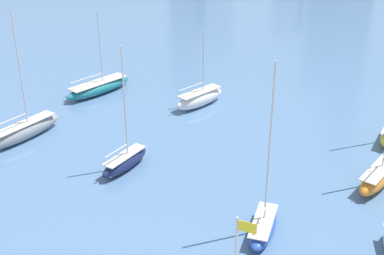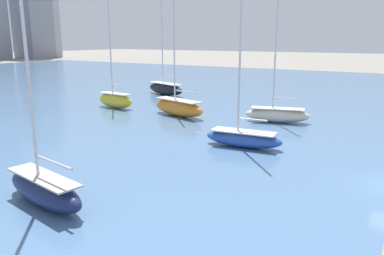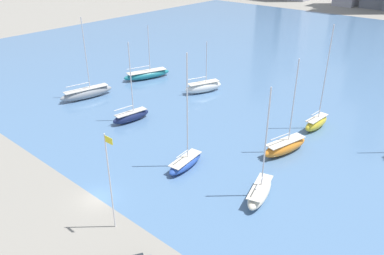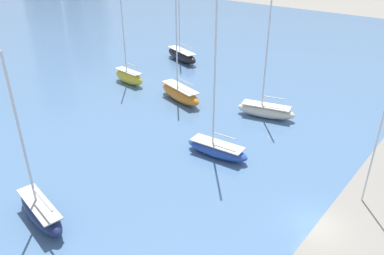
{
  "view_description": "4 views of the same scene",
  "coord_description": "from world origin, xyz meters",
  "px_view_note": "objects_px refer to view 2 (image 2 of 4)",
  "views": [
    {
      "loc": [
        13.17,
        -25.5,
        29.34
      ],
      "look_at": [
        -6.57,
        19.3,
        5.24
      ],
      "focal_mm": 50.0,
      "sensor_mm": 36.0,
      "label": 1
    },
    {
      "loc": [
        -25.77,
        -0.58,
        9.2
      ],
      "look_at": [
        -1.57,
        14.27,
        2.48
      ],
      "focal_mm": 35.0,
      "sensor_mm": 36.0,
      "label": 2
    },
    {
      "loc": [
        32.5,
        -20.1,
        28.06
      ],
      "look_at": [
        0.38,
        16.99,
        3.25
      ],
      "focal_mm": 35.0,
      "sensor_mm": 36.0,
      "label": 3
    },
    {
      "loc": [
        -23.42,
        -6.93,
        20.08
      ],
      "look_at": [
        2.09,
        14.28,
        3.06
      ],
      "focal_mm": 35.0,
      "sensor_mm": 36.0,
      "label": 4
    }
  ],
  "objects_px": {
    "sailboat_cream": "(277,114)",
    "sailboat_yellow": "(115,99)",
    "sailboat_blue": "(243,137)",
    "sailboat_navy": "(44,188)",
    "sailboat_black": "(165,88)",
    "sailboat_orange": "(178,107)"
  },
  "relations": [
    {
      "from": "sailboat_orange",
      "to": "sailboat_navy",
      "type": "xyz_separation_m",
      "value": [
        -25.11,
        -7.58,
        -0.11
      ]
    },
    {
      "from": "sailboat_cream",
      "to": "sailboat_blue",
      "type": "relative_size",
      "value": 0.88
    },
    {
      "from": "sailboat_cream",
      "to": "sailboat_blue",
      "type": "xyz_separation_m",
      "value": [
        -11.25,
        -0.82,
        -0.04
      ]
    },
    {
      "from": "sailboat_cream",
      "to": "sailboat_black",
      "type": "relative_size",
      "value": 0.84
    },
    {
      "from": "sailboat_orange",
      "to": "sailboat_blue",
      "type": "relative_size",
      "value": 0.88
    },
    {
      "from": "sailboat_orange",
      "to": "sailboat_cream",
      "type": "bearing_deg",
      "value": -61.39
    },
    {
      "from": "sailboat_cream",
      "to": "sailboat_black",
      "type": "bearing_deg",
      "value": 49.19
    },
    {
      "from": "sailboat_cream",
      "to": "sailboat_navy",
      "type": "xyz_separation_m",
      "value": [
        -28.01,
        3.96,
        0.05
      ]
    },
    {
      "from": "sailboat_yellow",
      "to": "sailboat_cream",
      "type": "bearing_deg",
      "value": -78.11
    },
    {
      "from": "sailboat_blue",
      "to": "sailboat_navy",
      "type": "relative_size",
      "value": 1.17
    },
    {
      "from": "sailboat_orange",
      "to": "sailboat_cream",
      "type": "relative_size",
      "value": 1.0
    },
    {
      "from": "sailboat_blue",
      "to": "sailboat_black",
      "type": "height_order",
      "value": "sailboat_black"
    },
    {
      "from": "sailboat_navy",
      "to": "sailboat_yellow",
      "type": "bearing_deg",
      "value": 44.51
    },
    {
      "from": "sailboat_orange",
      "to": "sailboat_yellow",
      "type": "distance_m",
      "value": 10.42
    },
    {
      "from": "sailboat_cream",
      "to": "sailboat_navy",
      "type": "relative_size",
      "value": 1.04
    },
    {
      "from": "sailboat_cream",
      "to": "sailboat_yellow",
      "type": "xyz_separation_m",
      "value": [
        -2.8,
        21.96,
        0.27
      ]
    },
    {
      "from": "sailboat_blue",
      "to": "sailboat_black",
      "type": "distance_m",
      "value": 32.85
    },
    {
      "from": "sailboat_blue",
      "to": "sailboat_black",
      "type": "xyz_separation_m",
      "value": [
        22.22,
        24.19,
        0.21
      ]
    },
    {
      "from": "sailboat_blue",
      "to": "sailboat_navy",
      "type": "bearing_deg",
      "value": 157.8
    },
    {
      "from": "sailboat_cream",
      "to": "sailboat_blue",
      "type": "distance_m",
      "value": 11.28
    },
    {
      "from": "sailboat_yellow",
      "to": "sailboat_black",
      "type": "distance_m",
      "value": 13.85
    },
    {
      "from": "sailboat_black",
      "to": "sailboat_orange",
      "type": "bearing_deg",
      "value": -121.03
    }
  ]
}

